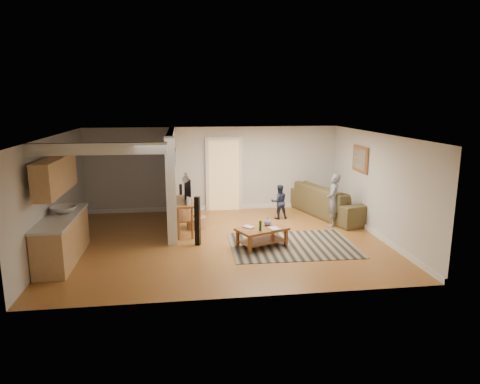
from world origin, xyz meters
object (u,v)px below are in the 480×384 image
at_px(coffee_table, 262,232).
at_px(child, 332,226).
at_px(speaker_left, 198,221).
at_px(toy_basket, 197,222).
at_px(sofa, 331,215).
at_px(speaker_right, 181,199).
at_px(tv_console, 183,204).
at_px(toddler, 279,218).

xyz_separation_m(coffee_table, child, (2.14, 1.34, -0.34)).
bearing_deg(speaker_left, toy_basket, 110.62).
bearing_deg(sofa, speaker_right, 62.97).
distance_m(speaker_left, speaker_right, 2.93).
xyz_separation_m(toy_basket, child, (3.57, -0.25, -0.18)).
xyz_separation_m(tv_console, speaker_right, (-0.06, 1.91, -0.31)).
bearing_deg(child, tv_console, -66.63).
relative_size(sofa, tv_console, 2.18).
distance_m(speaker_left, toddler, 3.09).
xyz_separation_m(tv_console, child, (3.91, 0.06, -0.75)).
bearing_deg(speaker_right, toddler, -21.63).
height_order(speaker_left, toy_basket, speaker_left).
xyz_separation_m(sofa, tv_console, (-4.24, -1.08, 0.75)).
height_order(sofa, toy_basket, same).
distance_m(sofa, toy_basket, 3.98).
bearing_deg(toddler, toy_basket, 11.42).
bearing_deg(speaker_left, tv_console, 129.07).
xyz_separation_m(sofa, speaker_right, (-4.30, 0.82, 0.44)).
bearing_deg(speaker_left, sofa, 49.53).
height_order(tv_console, toy_basket, tv_console).
height_order(coffee_table, toy_basket, coffee_table).
relative_size(coffee_table, toddler, 1.31).
bearing_deg(sofa, toy_basket, 85.00).
bearing_deg(toy_basket, sofa, 11.19).
xyz_separation_m(coffee_table, toy_basket, (-1.43, 1.59, -0.16)).
height_order(sofa, coffee_table, coffee_table).
bearing_deg(child, toy_basket, -71.55).
bearing_deg(speaker_left, speaker_right, 119.04).
relative_size(coffee_table, speaker_right, 1.47).
height_order(coffee_table, speaker_right, speaker_right).
bearing_deg(toy_basket, speaker_right, 104.06).
bearing_deg(speaker_right, speaker_left, -84.73).
distance_m(tv_console, child, 3.98).
distance_m(coffee_table, child, 2.55).
xyz_separation_m(speaker_right, child, (3.97, -1.85, -0.44)).
relative_size(speaker_left, toddler, 1.17).
height_order(sofa, child, child).
relative_size(speaker_left, child, 0.81).
relative_size(speaker_left, speaker_right, 1.31).
distance_m(sofa, speaker_right, 4.40).
bearing_deg(sofa, tv_console, 88.17).
xyz_separation_m(speaker_left, child, (3.59, 1.05, -0.57)).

